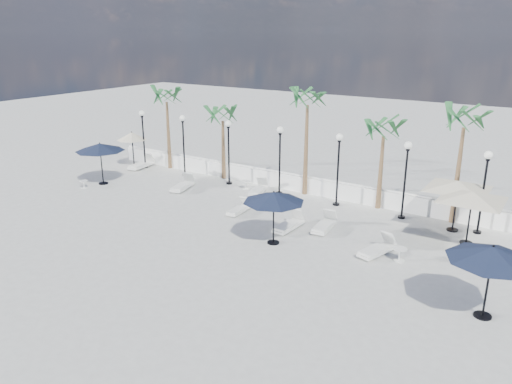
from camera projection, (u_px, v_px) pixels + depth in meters
The scene contains 30 objects.
ground at pixel (208, 230), 23.05m from camera, with size 100.00×100.00×0.00m, color #A3A29D.
balustrade at pixel (288, 182), 28.87m from camera, with size 26.00×0.30×1.01m.
lamppost_0 at pixel (143, 131), 32.92m from camera, with size 0.36×0.36×3.84m.
lamppost_1 at pixel (183, 137), 31.10m from camera, with size 0.36×0.36×3.84m.
lamppost_2 at pixel (229, 143), 29.27m from camera, with size 0.36×0.36×3.84m.
lamppost_3 at pixel (280, 151), 27.45m from camera, with size 0.36×0.36×3.84m.
lamppost_4 at pixel (338, 159), 25.63m from camera, with size 0.36×0.36×3.84m.
lamppost_5 at pixel (406, 169), 23.81m from camera, with size 0.36×0.36×3.84m.
lamppost_6 at pixel (485, 181), 21.98m from camera, with size 0.36×0.36×3.84m.
palm_0 at pixel (166, 100), 32.14m from camera, with size 2.60×2.60×5.50m.
palm_1 at pixel (223, 118), 30.04m from camera, with size 2.60×2.60×4.70m.
palm_2 at pixel (307, 103), 26.65m from camera, with size 2.60×2.60×6.10m.
palm_3 at pixel (384, 133), 24.77m from camera, with size 2.60×2.60×4.90m.
palm_4 at pixel (464, 125), 22.61m from camera, with size 2.60×2.60×5.70m.
lounger_0 at pixel (142, 164), 33.41m from camera, with size 0.88×2.16×0.79m.
lounger_1 at pixel (183, 185), 28.90m from camera, with size 1.13×2.10×0.75m.
lounger_2 at pixel (258, 189), 28.23m from camera, with size 1.08×1.98×0.71m.
lounger_3 at pixel (239, 209), 25.18m from camera, with size 0.68×1.72×0.63m.
lounger_4 at pixel (324, 225), 23.05m from camera, with size 0.84×2.00×0.73m.
lounger_5 at pixel (377, 249), 20.51m from camera, with size 1.13×2.05×0.73m.
lounger_6 at pixel (289, 224), 23.09m from camera, with size 0.72×2.02×0.75m.
side_table_0 at pixel (84, 183), 29.19m from camera, with size 0.46×0.46×0.45m.
side_table_1 at pixel (246, 184), 28.97m from camera, with size 0.52×0.52×0.50m.
side_table_2 at pixel (400, 253), 19.89m from camera, with size 0.57×0.57×0.55m.
parasol_navy_left at pixel (100, 147), 29.37m from camera, with size 2.88×2.88×2.54m.
parasol_navy_mid at pixel (274, 197), 21.03m from camera, with size 2.66×2.66×2.39m.
parasol_navy_right at pixel (492, 254), 15.42m from camera, with size 2.82×2.82×2.52m.
parasol_cream_sq_a at pixel (459, 181), 22.31m from camera, with size 5.22×5.22×2.57m.
parasol_cream_sq_b at pixel (473, 192), 20.93m from camera, with size 5.07×5.07×2.54m.
parasol_cream_small at pixel (132, 137), 33.21m from camera, with size 1.97×1.97×2.42m.
Camera 1 is at (13.58, -16.66, 8.81)m, focal length 35.00 mm.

